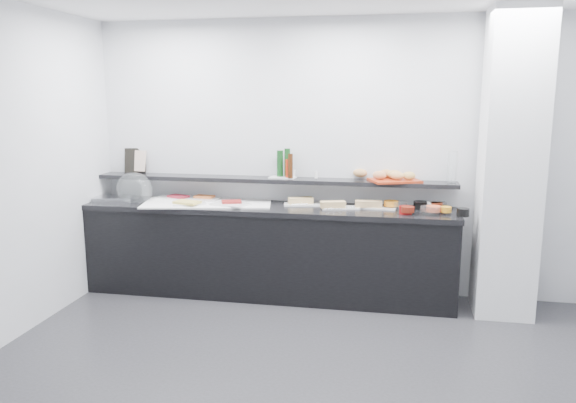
% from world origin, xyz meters
% --- Properties ---
extents(ground, '(5.00, 5.00, 0.00)m').
position_xyz_m(ground, '(0.00, 0.00, 0.00)').
color(ground, '#2D2D30').
rests_on(ground, ground).
extents(back_wall, '(5.00, 0.02, 2.70)m').
position_xyz_m(back_wall, '(0.00, 2.00, 1.35)').
color(back_wall, silver).
rests_on(back_wall, ground).
extents(column, '(0.50, 0.50, 2.70)m').
position_xyz_m(column, '(1.50, 1.65, 1.35)').
color(column, white).
rests_on(column, ground).
extents(buffet_cabinet, '(3.60, 0.60, 0.85)m').
position_xyz_m(buffet_cabinet, '(-0.70, 1.70, 0.42)').
color(buffet_cabinet, black).
rests_on(buffet_cabinet, ground).
extents(counter_top, '(3.62, 0.62, 0.05)m').
position_xyz_m(counter_top, '(-0.70, 1.70, 0.88)').
color(counter_top, black).
rests_on(counter_top, buffet_cabinet).
extents(wall_shelf, '(3.60, 0.25, 0.04)m').
position_xyz_m(wall_shelf, '(-0.70, 1.88, 1.13)').
color(wall_shelf, black).
rests_on(wall_shelf, back_wall).
extents(cloche_base, '(0.44, 0.35, 0.04)m').
position_xyz_m(cloche_base, '(-2.32, 1.70, 0.92)').
color(cloche_base, '#B0B3B7').
rests_on(cloche_base, counter_top).
extents(cloche_dome, '(0.51, 0.43, 0.34)m').
position_xyz_m(cloche_dome, '(-2.08, 1.69, 1.03)').
color(cloche_dome, silver).
rests_on(cloche_dome, cloche_base).
extents(linen_runner, '(1.34, 0.82, 0.01)m').
position_xyz_m(linen_runner, '(-1.31, 1.72, 0.91)').
color(linen_runner, white).
rests_on(linen_runner, counter_top).
extents(platter_meat_a, '(0.33, 0.25, 0.01)m').
position_xyz_m(platter_meat_a, '(-1.75, 1.82, 0.92)').
color(platter_meat_a, white).
rests_on(platter_meat_a, linen_runner).
extents(food_meat_a, '(0.23, 0.18, 0.02)m').
position_xyz_m(food_meat_a, '(-1.66, 1.82, 0.94)').
color(food_meat_a, maroon).
rests_on(food_meat_a, platter_meat_a).
extents(platter_salmon, '(0.34, 0.25, 0.01)m').
position_xyz_m(platter_salmon, '(-1.40, 1.84, 0.92)').
color(platter_salmon, silver).
rests_on(platter_salmon, linen_runner).
extents(food_salmon, '(0.20, 0.14, 0.02)m').
position_xyz_m(food_salmon, '(-1.40, 1.85, 0.94)').
color(food_salmon, orange).
rests_on(food_salmon, platter_salmon).
extents(platter_cheese, '(0.37, 0.31, 0.01)m').
position_xyz_m(platter_cheese, '(-1.46, 1.58, 0.92)').
color(platter_cheese, white).
rests_on(platter_cheese, linen_runner).
extents(food_cheese, '(0.27, 0.21, 0.02)m').
position_xyz_m(food_cheese, '(-1.46, 1.53, 0.94)').
color(food_cheese, '#DDC356').
rests_on(food_cheese, platter_cheese).
extents(platter_meat_b, '(0.39, 0.32, 0.01)m').
position_xyz_m(platter_meat_b, '(-1.05, 1.61, 0.92)').
color(platter_meat_b, white).
rests_on(platter_meat_b, linen_runner).
extents(food_meat_b, '(0.22, 0.18, 0.02)m').
position_xyz_m(food_meat_b, '(-1.05, 1.64, 0.94)').
color(food_meat_b, maroon).
rests_on(food_meat_b, platter_meat_b).
extents(sandwich_plate_left, '(0.41, 0.23, 0.01)m').
position_xyz_m(sandwich_plate_left, '(-0.36, 1.81, 0.91)').
color(sandwich_plate_left, white).
rests_on(sandwich_plate_left, counter_top).
extents(sandwich_food_left, '(0.25, 0.18, 0.06)m').
position_xyz_m(sandwich_food_left, '(-0.39, 1.81, 0.94)').
color(sandwich_food_left, '#E9C17A').
rests_on(sandwich_food_left, sandwich_plate_left).
extents(tongs_left, '(0.15, 0.06, 0.01)m').
position_xyz_m(tongs_left, '(-0.39, 1.75, 0.92)').
color(tongs_left, silver).
rests_on(tongs_left, sandwich_plate_left).
extents(sandwich_plate_mid, '(0.38, 0.24, 0.01)m').
position_xyz_m(sandwich_plate_mid, '(0.01, 1.71, 0.91)').
color(sandwich_plate_mid, white).
rests_on(sandwich_plate_mid, counter_top).
extents(sandwich_food_mid, '(0.25, 0.16, 0.06)m').
position_xyz_m(sandwich_food_mid, '(-0.06, 1.67, 0.94)').
color(sandwich_food_mid, tan).
rests_on(sandwich_food_mid, sandwich_plate_mid).
extents(tongs_mid, '(0.16, 0.05, 0.01)m').
position_xyz_m(tongs_mid, '(-0.05, 1.59, 0.92)').
color(tongs_mid, '#B9BCC1').
rests_on(tongs_mid, sandwich_plate_mid).
extents(sandwich_plate_right, '(0.40, 0.20, 0.01)m').
position_xyz_m(sandwich_plate_right, '(0.34, 1.79, 0.91)').
color(sandwich_plate_right, white).
rests_on(sandwich_plate_right, counter_top).
extents(sandwich_food_right, '(0.26, 0.12, 0.06)m').
position_xyz_m(sandwich_food_right, '(0.27, 1.76, 0.94)').
color(sandwich_food_right, tan).
rests_on(sandwich_food_right, sandwich_plate_right).
extents(tongs_right, '(0.16, 0.05, 0.01)m').
position_xyz_m(tongs_right, '(0.10, 1.69, 0.92)').
color(tongs_right, silver).
rests_on(tongs_right, sandwich_plate_right).
extents(bowl_glass_fruit, '(0.19, 0.19, 0.07)m').
position_xyz_m(bowl_glass_fruit, '(0.56, 1.80, 0.94)').
color(bowl_glass_fruit, white).
rests_on(bowl_glass_fruit, counter_top).
extents(fill_glass_fruit, '(0.14, 0.14, 0.05)m').
position_xyz_m(fill_glass_fruit, '(0.48, 1.81, 0.95)').
color(fill_glass_fruit, orange).
rests_on(fill_glass_fruit, bowl_glass_fruit).
extents(bowl_black_jam, '(0.18, 0.18, 0.07)m').
position_xyz_m(bowl_black_jam, '(0.76, 1.84, 0.94)').
color(bowl_black_jam, black).
rests_on(bowl_black_jam, counter_top).
extents(fill_black_jam, '(0.14, 0.14, 0.05)m').
position_xyz_m(fill_black_jam, '(0.90, 1.80, 0.95)').
color(fill_black_jam, '#5E1D0D').
rests_on(fill_black_jam, bowl_black_jam).
extents(bowl_glass_cream, '(0.21, 0.21, 0.07)m').
position_xyz_m(bowl_glass_cream, '(0.91, 1.83, 0.94)').
color(bowl_glass_cream, white).
rests_on(bowl_glass_cream, counter_top).
extents(fill_glass_cream, '(0.18, 0.18, 0.05)m').
position_xyz_m(fill_glass_cream, '(0.88, 1.83, 0.95)').
color(fill_glass_cream, silver).
rests_on(fill_glass_cream, bowl_glass_cream).
extents(bowl_red_jam, '(0.13, 0.13, 0.07)m').
position_xyz_m(bowl_red_jam, '(0.61, 1.58, 0.94)').
color(bowl_red_jam, maroon).
rests_on(bowl_red_jam, counter_top).
extents(fill_red_jam, '(0.13, 0.13, 0.05)m').
position_xyz_m(fill_red_jam, '(0.63, 1.56, 0.95)').
color(fill_red_jam, '#5F180D').
rests_on(fill_red_jam, bowl_red_jam).
extents(bowl_glass_salmon, '(0.22, 0.22, 0.07)m').
position_xyz_m(bowl_glass_salmon, '(0.83, 1.60, 0.94)').
color(bowl_glass_salmon, silver).
rests_on(bowl_glass_salmon, counter_top).
extents(fill_glass_salmon, '(0.17, 0.17, 0.05)m').
position_xyz_m(fill_glass_salmon, '(0.86, 1.63, 0.95)').
color(fill_glass_salmon, '#D25633').
rests_on(fill_glass_salmon, bowl_glass_salmon).
extents(bowl_black_fruit, '(0.11, 0.11, 0.07)m').
position_xyz_m(bowl_black_fruit, '(1.11, 1.58, 0.94)').
color(bowl_black_fruit, black).
rests_on(bowl_black_fruit, counter_top).
extents(fill_black_fruit, '(0.13, 0.13, 0.05)m').
position_xyz_m(fill_black_fruit, '(0.97, 1.62, 0.95)').
color(fill_black_fruit, orange).
rests_on(fill_black_fruit, bowl_black_fruit).
extents(framed_print, '(0.23, 0.12, 0.26)m').
position_xyz_m(framed_print, '(-2.20, 1.98, 1.28)').
color(framed_print, black).
rests_on(framed_print, wall_shelf).
extents(print_art, '(0.18, 0.08, 0.22)m').
position_xyz_m(print_art, '(-2.15, 1.96, 1.28)').
color(print_art, '#D0A796').
rests_on(print_art, framed_print).
extents(condiment_tray, '(0.27, 0.18, 0.01)m').
position_xyz_m(condiment_tray, '(-0.59, 1.89, 1.16)').
color(condiment_tray, silver).
rests_on(condiment_tray, wall_shelf).
extents(bottle_green_a, '(0.06, 0.06, 0.26)m').
position_xyz_m(bottle_green_a, '(-0.62, 1.92, 1.29)').
color(bottle_green_a, '#103D16').
rests_on(bottle_green_a, condiment_tray).
extents(bottle_brown, '(0.06, 0.06, 0.24)m').
position_xyz_m(bottle_brown, '(-0.50, 1.82, 1.28)').
color(bottle_brown, '#3B1C0A').
rests_on(bottle_brown, condiment_tray).
extents(bottle_green_b, '(0.08, 0.08, 0.28)m').
position_xyz_m(bottle_green_b, '(-0.55, 1.93, 1.30)').
color(bottle_green_b, '#103D15').
rests_on(bottle_green_b, condiment_tray).
extents(bottle_hot, '(0.06, 0.06, 0.18)m').
position_xyz_m(bottle_hot, '(-0.53, 1.86, 1.25)').
color(bottle_hot, '#B9260D').
rests_on(bottle_hot, condiment_tray).
extents(shaker_salt, '(0.04, 0.04, 0.07)m').
position_xyz_m(shaker_salt, '(-0.48, 1.92, 1.20)').
color(shaker_salt, white).
rests_on(shaker_salt, condiment_tray).
extents(shaker_pepper, '(0.04, 0.04, 0.07)m').
position_xyz_m(shaker_pepper, '(-0.25, 1.86, 1.20)').
color(shaker_pepper, white).
rests_on(shaker_pepper, condiment_tray).
extents(bread_tray, '(0.54, 0.46, 0.02)m').
position_xyz_m(bread_tray, '(0.51, 1.87, 1.16)').
color(bread_tray, '#9F2C11').
rests_on(bread_tray, wall_shelf).
extents(bread_roll_nw, '(0.16, 0.12, 0.08)m').
position_xyz_m(bread_roll_nw, '(0.17, 1.96, 1.21)').
color(bread_roll_nw, '#BB8047').
rests_on(bread_roll_nw, bread_tray).
extents(bread_roll_n, '(0.14, 0.12, 0.08)m').
position_xyz_m(bread_roll_n, '(0.42, 1.97, 1.21)').
color(bread_roll_n, '#BA7E46').
rests_on(bread_roll_n, bread_tray).
extents(bread_roll_ne, '(0.17, 0.14, 0.08)m').
position_xyz_m(bread_roll_ne, '(0.50, 1.93, 1.21)').
color(bread_roll_ne, tan).
rests_on(bread_roll_ne, bread_tray).
extents(bread_roll_s, '(0.16, 0.13, 0.08)m').
position_xyz_m(bread_roll_s, '(0.53, 1.84, 1.21)').
color(bread_roll_s, tan).
rests_on(bread_roll_s, bread_tray).
extents(bread_roll_se, '(0.12, 0.08, 0.08)m').
position_xyz_m(bread_roll_se, '(0.64, 1.85, 1.21)').
color(bread_roll_se, tan).
rests_on(bread_roll_se, bread_tray).
extents(bread_roll_midw, '(0.15, 0.11, 0.08)m').
position_xyz_m(bread_roll_midw, '(0.36, 1.85, 1.21)').
color(bread_roll_midw, '#BD7748').
rests_on(bread_roll_midw, bread_tray).
extents(bread_roll_mide, '(0.15, 0.11, 0.08)m').
position_xyz_m(bread_roll_mide, '(0.51, 1.90, 1.21)').
color(bread_roll_mide, '#AD8242').
rests_on(bread_roll_mide, bread_tray).
extents(carafe, '(0.10, 0.10, 0.30)m').
position_xyz_m(carafe, '(1.03, 1.86, 1.30)').
color(carafe, white).
rests_on(carafe, wall_shelf).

